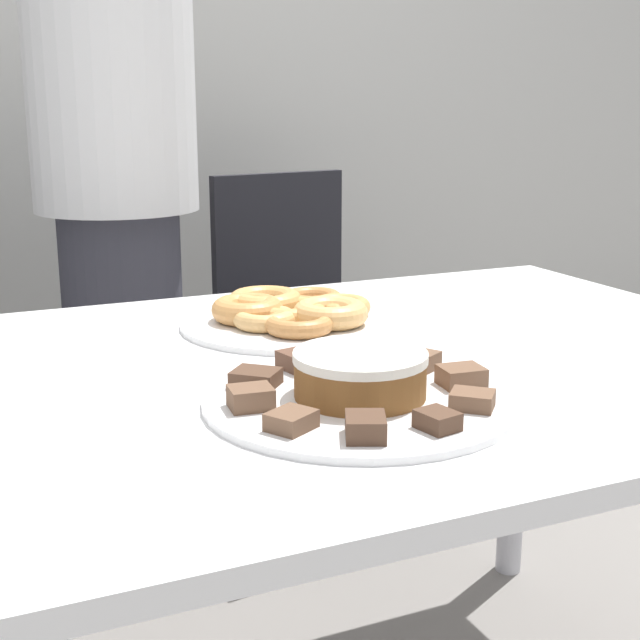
# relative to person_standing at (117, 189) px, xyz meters

# --- Properties ---
(wall_back) EXTENTS (8.00, 0.05, 2.60)m
(wall_back) POSITION_rel_person_standing_xyz_m (0.05, 0.71, 0.39)
(wall_back) COLOR beige
(wall_back) RESTS_ON ground_plane
(table) EXTENTS (1.63, 1.01, 0.73)m
(table) POSITION_rel_person_standing_xyz_m (0.05, -0.89, -0.25)
(table) COLOR white
(table) RESTS_ON ground_plane
(person_standing) EXTENTS (0.37, 0.37, 1.72)m
(person_standing) POSITION_rel_person_standing_xyz_m (0.00, 0.00, 0.00)
(person_standing) COLOR #383842
(person_standing) RESTS_ON ground_plane
(office_chair_right) EXTENTS (0.50, 0.50, 0.91)m
(office_chair_right) POSITION_rel_person_standing_xyz_m (0.50, 0.09, -0.47)
(office_chair_right) COLOR black
(office_chair_right) RESTS_ON ground_plane
(plate_cake) EXTENTS (0.40, 0.40, 0.01)m
(plate_cake) POSITION_rel_person_standing_xyz_m (0.07, -1.08, -0.17)
(plate_cake) COLOR white
(plate_cake) RESTS_ON table
(plate_donuts) EXTENTS (0.37, 0.37, 0.01)m
(plate_donuts) POSITION_rel_person_standing_xyz_m (0.14, -0.68, -0.17)
(plate_donuts) COLOR white
(plate_donuts) RESTS_ON table
(frosted_cake) EXTENTS (0.17, 0.17, 0.06)m
(frosted_cake) POSITION_rel_person_standing_xyz_m (0.07, -1.08, -0.14)
(frosted_cake) COLOR brown
(frosted_cake) RESTS_ON plate_cake
(lamington_0) EXTENTS (0.06, 0.06, 0.02)m
(lamington_0) POSITION_rel_person_standing_xyz_m (0.04, -0.94, -0.15)
(lamington_0) COLOR brown
(lamington_0) RESTS_ON plate_cake
(lamington_1) EXTENTS (0.08, 0.08, 0.02)m
(lamington_1) POSITION_rel_person_standing_xyz_m (-0.03, -0.99, -0.15)
(lamington_1) COLOR #513828
(lamington_1) RESTS_ON plate_cake
(lamington_2) EXTENTS (0.06, 0.05, 0.03)m
(lamington_2) POSITION_rel_person_standing_xyz_m (-0.07, -1.07, -0.15)
(lamington_2) COLOR brown
(lamington_2) RESTS_ON plate_cake
(lamington_3) EXTENTS (0.07, 0.06, 0.02)m
(lamington_3) POSITION_rel_person_standing_xyz_m (-0.05, -1.15, -0.15)
(lamington_3) COLOR brown
(lamington_3) RESTS_ON plate_cake
(lamington_4) EXTENTS (0.06, 0.07, 0.03)m
(lamington_4) POSITION_rel_person_standing_xyz_m (0.01, -1.21, -0.15)
(lamington_4) COLOR #513828
(lamington_4) RESTS_ON plate_cake
(lamington_5) EXTENTS (0.05, 0.05, 0.02)m
(lamington_5) POSITION_rel_person_standing_xyz_m (0.10, -1.22, -0.15)
(lamington_5) COLOR #513828
(lamington_5) RESTS_ON plate_cake
(lamington_6) EXTENTS (0.07, 0.07, 0.02)m
(lamington_6) POSITION_rel_person_standing_xyz_m (0.18, -1.18, -0.15)
(lamington_6) COLOR brown
(lamington_6) RESTS_ON plate_cake
(lamington_7) EXTENTS (0.06, 0.05, 0.03)m
(lamington_7) POSITION_rel_person_standing_xyz_m (0.21, -1.10, -0.15)
(lamington_7) COLOR brown
(lamington_7) RESTS_ON plate_cake
(lamington_8) EXTENTS (0.07, 0.07, 0.02)m
(lamington_8) POSITION_rel_person_standing_xyz_m (0.19, -1.01, -0.15)
(lamington_8) COLOR brown
(lamington_8) RESTS_ON plate_cake
(lamington_9) EXTENTS (0.07, 0.07, 0.03)m
(lamington_9) POSITION_rel_person_standing_xyz_m (0.13, -0.95, -0.15)
(lamington_9) COLOR #513828
(lamington_9) RESTS_ON plate_cake
(donut_0) EXTENTS (0.12, 0.12, 0.03)m
(donut_0) POSITION_rel_person_standing_xyz_m (0.14, -0.68, -0.15)
(donut_0) COLOR tan
(donut_0) RESTS_ON plate_donuts
(donut_1) EXTENTS (0.12, 0.12, 0.04)m
(donut_1) POSITION_rel_person_standing_xyz_m (0.08, -0.66, -0.15)
(donut_1) COLOR #D18E4C
(donut_1) RESTS_ON plate_donuts
(donut_2) EXTENTS (0.11, 0.11, 0.03)m
(donut_2) POSITION_rel_person_standing_xyz_m (0.09, -0.71, -0.15)
(donut_2) COLOR #E5AD66
(donut_2) RESTS_ON plate_donuts
(donut_3) EXTENTS (0.11, 0.11, 0.03)m
(donut_3) POSITION_rel_person_standing_xyz_m (0.12, -0.76, -0.15)
(donut_3) COLOR #C68447
(donut_3) RESTS_ON plate_donuts
(donut_4) EXTENTS (0.13, 0.13, 0.04)m
(donut_4) POSITION_rel_person_standing_xyz_m (0.19, -0.73, -0.15)
(donut_4) COLOR #E5AD66
(donut_4) RESTS_ON plate_donuts
(donut_5) EXTENTS (0.11, 0.11, 0.03)m
(donut_5) POSITION_rel_person_standing_xyz_m (0.24, -0.68, -0.15)
(donut_5) COLOR tan
(donut_5) RESTS_ON plate_donuts
(donut_6) EXTENTS (0.11, 0.11, 0.03)m
(donut_6) POSITION_rel_person_standing_xyz_m (0.22, -0.60, -0.15)
(donut_6) COLOR #C68447
(donut_6) RESTS_ON plate_donuts
(donut_7) EXTENTS (0.13, 0.13, 0.04)m
(donut_7) POSITION_rel_person_standing_xyz_m (0.12, -0.61, -0.15)
(donut_7) COLOR tan
(donut_7) RESTS_ON plate_donuts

